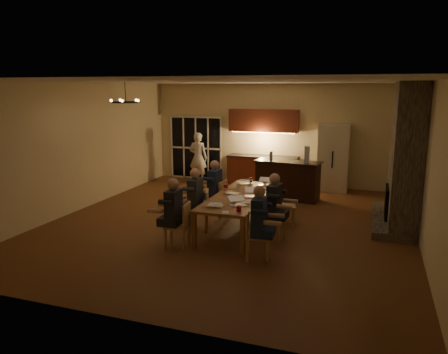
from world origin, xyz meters
TOP-DOWN VIEW (x-y plane):
  - floor at (0.00, 0.00)m, footprint 9.00×9.00m
  - back_wall at (0.00, 4.52)m, footprint 8.00×0.04m
  - left_wall at (-4.02, 0.00)m, footprint 0.04×9.00m
  - right_wall at (4.02, 0.00)m, footprint 0.04×9.00m
  - ceiling at (0.00, 0.00)m, footprint 8.00×9.00m
  - french_doors at (-2.70, 4.47)m, footprint 1.86×0.08m
  - fireplace at (3.70, 1.20)m, footprint 0.58×2.50m
  - kitchenette at (-0.30, 4.20)m, footprint 2.24×0.68m
  - refrigerator at (1.90, 4.15)m, footprint 0.90×0.68m
  - dining_table at (0.32, -0.24)m, footprint 1.10×3.04m
  - bar_island at (0.81, 2.67)m, footprint 1.88×0.90m
  - chair_left_near at (-0.49, -1.78)m, footprint 0.49×0.49m
  - chair_left_mid at (-0.51, -0.68)m, footprint 0.55×0.55m
  - chair_left_far at (-0.51, 0.43)m, footprint 0.48×0.48m
  - chair_right_near at (1.14, -1.83)m, footprint 0.52×0.52m
  - chair_right_mid at (1.18, -0.74)m, footprint 0.49×0.49m
  - chair_right_far at (1.22, 0.34)m, footprint 0.53×0.53m
  - person_left_near at (-0.55, -1.81)m, footprint 0.62×0.62m
  - person_right_near at (1.16, -1.87)m, footprint 0.64×0.64m
  - person_left_mid at (-0.56, -0.71)m, footprint 0.61×0.61m
  - person_right_mid at (1.18, -0.70)m, footprint 0.64×0.64m
  - person_left_far at (-0.52, 0.40)m, footprint 0.63×0.63m
  - standing_person at (-2.36, 3.83)m, footprint 0.62×0.41m
  - chandelier at (-2.27, -0.55)m, footprint 0.65×0.65m
  - laptop_a at (0.11, -1.26)m, footprint 0.34×0.30m
  - laptop_b at (0.53, -1.08)m, footprint 0.42×0.42m
  - laptop_c at (0.12, -0.17)m, footprint 0.36×0.33m
  - laptop_d at (0.60, -0.28)m, footprint 0.38×0.35m
  - laptop_e at (0.11, 0.91)m, footprint 0.39×0.37m
  - laptop_f at (0.60, 0.89)m, footprint 0.34×0.30m
  - mug_front at (0.27, -0.71)m, footprint 0.09×0.09m
  - mug_mid at (0.44, 0.30)m, footprint 0.08×0.08m
  - mug_back at (0.03, 0.51)m, footprint 0.09×0.09m
  - redcup_near at (0.67, -1.49)m, footprint 0.09×0.09m
  - redcup_mid at (-0.15, 0.14)m, footprint 0.10×0.10m
  - redcup_far at (0.50, 1.24)m, footprint 0.09×0.09m
  - can_silver at (0.39, -0.89)m, footprint 0.07×0.07m
  - can_cola at (0.18, 1.13)m, footprint 0.06×0.06m
  - plate_near at (0.64, -0.79)m, footprint 0.28×0.28m
  - plate_left at (0.07, -1.10)m, footprint 0.26×0.26m
  - plate_far at (0.79, 0.58)m, footprint 0.24×0.24m
  - notepad at (0.46, -1.65)m, footprint 0.20×0.23m
  - bar_bottle at (0.32, 2.70)m, footprint 0.09×0.09m
  - bar_blender at (1.34, 2.53)m, footprint 0.16×0.16m

SIDE VIEW (x-z plane):
  - floor at x=0.00m, z-range 0.00..0.00m
  - dining_table at x=0.32m, z-range 0.00..0.75m
  - chair_left_near at x=-0.49m, z-range 0.00..0.89m
  - chair_left_mid at x=-0.51m, z-range 0.00..0.89m
  - chair_left_far at x=-0.51m, z-range 0.00..0.89m
  - chair_right_near at x=1.14m, z-range 0.00..0.89m
  - chair_right_mid at x=1.18m, z-range 0.00..0.89m
  - chair_right_far at x=1.22m, z-range 0.00..0.89m
  - bar_island at x=0.81m, z-range 0.00..1.08m
  - person_left_near at x=-0.55m, z-range 0.00..1.38m
  - person_right_near at x=1.16m, z-range 0.00..1.38m
  - person_left_mid at x=-0.56m, z-range 0.00..1.38m
  - person_right_mid at x=1.18m, z-range 0.00..1.38m
  - person_left_far at x=-0.52m, z-range 0.00..1.38m
  - notepad at x=0.46m, z-range 0.75..0.76m
  - plate_near at x=0.64m, z-range 0.75..0.77m
  - plate_left at x=0.07m, z-range 0.75..0.77m
  - plate_far at x=0.79m, z-range 0.75..0.77m
  - mug_front at x=0.27m, z-range 0.75..0.85m
  - mug_mid at x=0.44m, z-range 0.75..0.85m
  - mug_back at x=0.03m, z-range 0.75..0.85m
  - redcup_near at x=0.67m, z-range 0.75..0.87m
  - redcup_mid at x=-0.15m, z-range 0.75..0.87m
  - redcup_far at x=0.50m, z-range 0.75..0.87m
  - can_silver at x=0.39m, z-range 0.75..0.87m
  - can_cola at x=0.18m, z-range 0.75..0.87m
  - standing_person at x=-2.36m, z-range 0.00..1.66m
  - laptop_a at x=0.11m, z-range 0.75..0.98m
  - laptop_b at x=0.53m, z-range 0.75..0.98m
  - laptop_c at x=0.12m, z-range 0.75..0.98m
  - laptop_d at x=0.60m, z-range 0.75..0.98m
  - laptop_e at x=0.11m, z-range 0.75..0.98m
  - laptop_f at x=0.60m, z-range 0.75..0.98m
  - refrigerator at x=1.90m, z-range 0.00..2.00m
  - french_doors at x=-2.70m, z-range 0.00..2.10m
  - kitchenette at x=-0.30m, z-range 0.00..2.40m
  - bar_bottle at x=0.32m, z-range 1.08..1.32m
  - bar_blender at x=1.34m, z-range 1.08..1.53m
  - back_wall at x=0.00m, z-range 0.00..3.20m
  - left_wall at x=-4.02m, z-range 0.00..3.20m
  - right_wall at x=4.02m, z-range 0.00..3.20m
  - fireplace at x=3.70m, z-range 0.00..3.20m
  - chandelier at x=-2.27m, z-range 2.73..2.77m
  - ceiling at x=0.00m, z-range 3.20..3.24m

